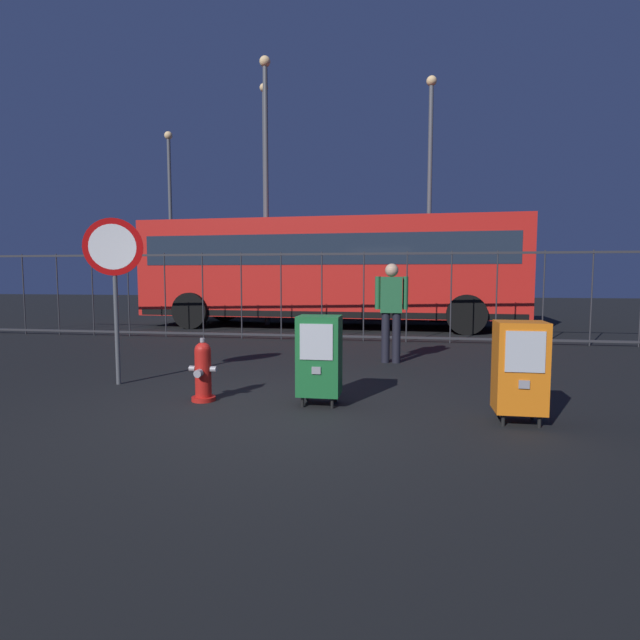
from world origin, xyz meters
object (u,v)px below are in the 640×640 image
newspaper_box_secondary (319,355)px  bus_near (330,267)px  street_light_near_right (170,209)px  pedestrian (391,307)px  bus_far (335,269)px  street_light_far_right (265,185)px  stop_sign (114,266)px  fire_hydrant (203,371)px  street_light_near_left (266,173)px  street_light_far_left (430,183)px  newspaper_box_primary (520,367)px

newspaper_box_secondary → bus_near: bus_near is taller
street_light_near_right → pedestrian: bearing=-49.8°
bus_far → street_light_far_right: 4.14m
stop_sign → bus_near: size_ratio=0.21×
bus_near → stop_sign: bearing=-100.3°
bus_far → fire_hydrant: bearing=-81.6°
bus_far → street_light_near_left: street_light_near_left is taller
street_light_far_left → newspaper_box_secondary: bearing=-98.8°
stop_sign → newspaper_box_primary: bearing=-11.3°
pedestrian → street_light_far_left: street_light_far_left is taller
street_light_far_right → street_light_far_left: bearing=-20.1°
street_light_near_right → street_light_near_left: bearing=-41.7°
bus_near → street_light_far_left: (2.84, 2.15, 2.65)m
stop_sign → street_light_far_left: bearing=66.0°
newspaper_box_secondary → street_light_far_left: bearing=81.2°
fire_hydrant → newspaper_box_secondary: (1.38, 0.05, 0.22)m
newspaper_box_primary → newspaper_box_secondary: bearing=169.7°
fire_hydrant → pedestrian: size_ratio=0.45×
fire_hydrant → street_light_far_left: (3.05, 10.89, 4.01)m
stop_sign → street_light_near_left: (-0.23, 8.42, 2.84)m
street_light_far_right → street_light_near_left: bearing=-73.9°
bus_far → street_light_far_right: street_light_far_right is taller
stop_sign → pedestrian: 4.34m
stop_sign → bus_far: bus_far is taller
newspaper_box_primary → street_light_far_right: size_ratio=0.12×
bus_far → street_light_far_left: (3.21, -1.82, 2.65)m
stop_sign → bus_far: (1.34, 12.05, 0.11)m
newspaper_box_primary → street_light_near_right: size_ratio=0.14×
fire_hydrant → newspaper_box_primary: bearing=-5.4°
newspaper_box_primary → street_light_far_right: (-6.33, 13.39, 4.25)m
fire_hydrant → newspaper_box_primary: (3.46, -0.33, 0.22)m
newspaper_box_primary → bus_far: (-3.62, 13.04, 1.14)m
newspaper_box_primary → pedestrian: pedestrian is taller
newspaper_box_secondary → newspaper_box_primary: bearing=-10.3°
bus_near → street_light_far_left: 4.44m
fire_hydrant → newspaper_box_secondary: newspaper_box_secondary is taller
fire_hydrant → bus_near: size_ratio=0.07×
bus_far → street_light_far_right: size_ratio=1.27×
newspaper_box_secondary → street_light_far_left: 11.60m
street_light_near_left → street_light_near_right: street_light_near_left is taller
fire_hydrant → street_light_near_left: 10.11m
newspaper_box_secondary → street_light_near_left: size_ratio=0.13×
bus_near → street_light_near_right: size_ratio=1.48×
fire_hydrant → stop_sign: 2.06m
newspaper_box_primary → bus_near: bus_near is taller
street_light_near_left → bus_near: bearing=-9.9°
pedestrian → bus_near: size_ratio=0.16×
fire_hydrant → bus_far: bearing=90.7°
pedestrian → street_light_far_right: bearing=116.3°
stop_sign → fire_hydrant: bearing=-24.0°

